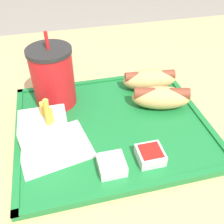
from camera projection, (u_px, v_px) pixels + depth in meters
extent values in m
cube|color=tan|center=(119.00, 221.00, 0.77)|extent=(1.41, 1.08, 0.74)
cube|color=#197233|center=(112.00, 125.00, 0.54)|extent=(0.38, 0.33, 0.01)
cube|color=#197233|center=(136.00, 187.00, 0.42)|extent=(0.38, 0.01, 0.00)
cube|color=#197233|center=(97.00, 81.00, 0.65)|extent=(0.38, 0.01, 0.00)
cube|color=#197233|center=(18.00, 138.00, 0.50)|extent=(0.01, 0.33, 0.00)
cube|color=#197233|center=(195.00, 109.00, 0.57)|extent=(0.01, 0.33, 0.00)
cube|color=white|center=(55.00, 147.00, 0.48)|extent=(0.15, 0.13, 0.00)
cylinder|color=red|center=(53.00, 79.00, 0.55)|extent=(0.09, 0.09, 0.12)
cylinder|color=#262626|center=(48.00, 51.00, 0.51)|extent=(0.09, 0.09, 0.01)
cylinder|color=red|center=(47.00, 40.00, 0.50)|extent=(0.01, 0.01, 0.03)
ellipsoid|color=tan|center=(149.00, 80.00, 0.62)|extent=(0.13, 0.07, 0.05)
cylinder|color=brown|center=(150.00, 76.00, 0.61)|extent=(0.12, 0.04, 0.02)
ellipsoid|color=tan|center=(161.00, 98.00, 0.56)|extent=(0.14, 0.08, 0.05)
cylinder|color=brown|center=(162.00, 94.00, 0.56)|extent=(0.12, 0.05, 0.03)
cube|color=silver|center=(45.00, 131.00, 0.47)|extent=(0.08, 0.07, 0.06)
cylinder|color=gold|center=(52.00, 123.00, 0.45)|extent=(0.01, 0.01, 0.06)
cylinder|color=gold|center=(44.00, 116.00, 0.47)|extent=(0.01, 0.01, 0.06)
cylinder|color=gold|center=(48.00, 120.00, 0.44)|extent=(0.02, 0.02, 0.09)
cube|color=silver|center=(112.00, 165.00, 0.44)|extent=(0.05, 0.05, 0.02)
cube|color=white|center=(112.00, 161.00, 0.43)|extent=(0.04, 0.04, 0.00)
cube|color=silver|center=(150.00, 155.00, 0.46)|extent=(0.05, 0.05, 0.02)
cube|color=#B21914|center=(151.00, 151.00, 0.45)|extent=(0.04, 0.04, 0.00)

